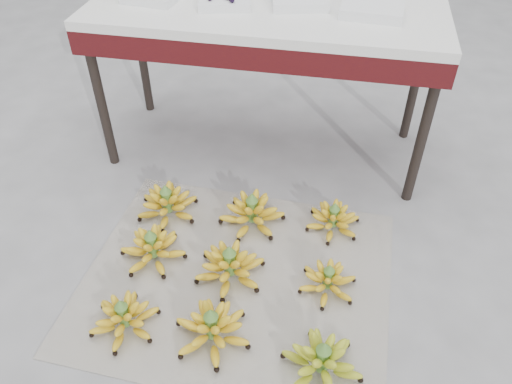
% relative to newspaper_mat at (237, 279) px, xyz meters
% --- Properties ---
extents(ground, '(60.00, 60.00, 0.00)m').
position_rel_newspaper_mat_xyz_m(ground, '(-0.01, -0.03, -0.00)').
color(ground, slate).
rests_on(ground, ground).
extents(newspaper_mat, '(1.29, 1.10, 0.01)m').
position_rel_newspaper_mat_xyz_m(newspaper_mat, '(0.00, 0.00, 0.00)').
color(newspaper_mat, white).
rests_on(newspaper_mat, ground).
extents(bunch_front_left, '(0.32, 0.32, 0.16)m').
position_rel_newspaper_mat_xyz_m(bunch_front_left, '(-0.36, -0.31, 0.06)').
color(bunch_front_left, gold).
rests_on(bunch_front_left, newspaper_mat).
extents(bunch_front_center, '(0.34, 0.34, 0.18)m').
position_rel_newspaper_mat_xyz_m(bunch_front_center, '(-0.03, -0.29, 0.06)').
color(bunch_front_center, gold).
rests_on(bunch_front_center, newspaper_mat).
extents(bunch_front_right, '(0.35, 0.35, 0.17)m').
position_rel_newspaper_mat_xyz_m(bunch_front_right, '(0.38, -0.35, 0.06)').
color(bunch_front_right, olive).
rests_on(bunch_front_right, newspaper_mat).
extents(bunch_mid_left, '(0.30, 0.30, 0.17)m').
position_rel_newspaper_mat_xyz_m(bunch_mid_left, '(-0.38, 0.04, 0.06)').
color(bunch_mid_left, gold).
rests_on(bunch_mid_left, newspaper_mat).
extents(bunch_mid_center, '(0.34, 0.34, 0.18)m').
position_rel_newspaper_mat_xyz_m(bunch_mid_center, '(-0.03, 0.01, 0.06)').
color(bunch_mid_center, gold).
rests_on(bunch_mid_center, newspaper_mat).
extents(bunch_mid_right, '(0.24, 0.24, 0.15)m').
position_rel_newspaper_mat_xyz_m(bunch_mid_right, '(0.37, 0.02, 0.05)').
color(bunch_mid_right, gold).
rests_on(bunch_mid_right, newspaper_mat).
extents(bunch_back_left, '(0.35, 0.35, 0.18)m').
position_rel_newspaper_mat_xyz_m(bunch_back_left, '(-0.41, 0.32, 0.06)').
color(bunch_back_left, gold).
rests_on(bunch_back_left, newspaper_mat).
extents(bunch_back_center, '(0.33, 0.33, 0.18)m').
position_rel_newspaper_mat_xyz_m(bunch_back_center, '(-0.00, 0.34, 0.06)').
color(bunch_back_center, gold).
rests_on(bunch_back_center, newspaper_mat).
extents(bunch_back_right, '(0.29, 0.29, 0.15)m').
position_rel_newspaper_mat_xyz_m(bunch_back_right, '(0.37, 0.38, 0.06)').
color(bunch_back_right, gold).
rests_on(bunch_back_right, newspaper_mat).
extents(vendor_table, '(1.65, 0.66, 0.79)m').
position_rel_newspaper_mat_xyz_m(vendor_table, '(-0.06, 0.94, 0.70)').
color(vendor_table, black).
rests_on(vendor_table, ground).
extents(tray_left, '(0.26, 0.22, 0.06)m').
position_rel_newspaper_mat_xyz_m(tray_left, '(-0.24, 0.91, 0.81)').
color(tray_left, silver).
rests_on(tray_left, vendor_table).
extents(tray_right, '(0.28, 0.23, 0.04)m').
position_rel_newspaper_mat_xyz_m(tray_right, '(0.09, 0.97, 0.81)').
color(tray_right, silver).
rests_on(tray_right, vendor_table).
extents(tray_far_right, '(0.28, 0.21, 0.04)m').
position_rel_newspaper_mat_xyz_m(tray_far_right, '(0.42, 0.93, 0.81)').
color(tray_far_right, silver).
rests_on(tray_far_right, vendor_table).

